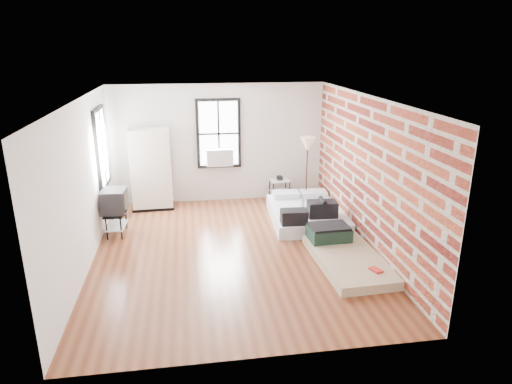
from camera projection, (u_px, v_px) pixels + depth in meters
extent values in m
plane|color=#582A17|center=(233.00, 252.00, 8.42)|extent=(6.00, 6.00, 0.00)
cube|color=silver|center=(219.00, 144.00, 10.80)|extent=(5.00, 0.01, 2.80)
cube|color=silver|center=(259.00, 255.00, 5.16)|extent=(5.00, 0.01, 2.80)
cube|color=silver|center=(83.00, 186.00, 7.62)|extent=(0.01, 6.00, 2.80)
cube|color=#9B3E24|center=(368.00, 174.00, 8.34)|extent=(0.02, 6.00, 2.80)
cube|color=white|center=(230.00, 99.00, 7.54)|extent=(5.00, 6.00, 0.01)
cube|color=white|center=(219.00, 134.00, 10.67)|extent=(0.90, 0.02, 1.50)
cube|color=black|center=(198.00, 134.00, 10.62)|extent=(0.07, 0.08, 1.64)
cube|color=black|center=(239.00, 133.00, 10.76)|extent=(0.07, 0.08, 1.64)
cube|color=black|center=(218.00, 100.00, 10.44)|extent=(0.90, 0.08, 0.07)
cube|color=black|center=(219.00, 166.00, 10.93)|extent=(0.90, 0.08, 0.07)
cube|color=black|center=(219.00, 134.00, 10.66)|extent=(0.04, 0.02, 1.50)
cube|color=black|center=(219.00, 134.00, 10.66)|extent=(0.90, 0.02, 0.04)
cube|color=silver|center=(220.00, 157.00, 10.72)|extent=(0.62, 0.30, 0.40)
cube|color=white|center=(102.00, 148.00, 9.24)|extent=(0.02, 0.90, 1.50)
cube|color=black|center=(97.00, 153.00, 8.78)|extent=(0.08, 0.07, 1.64)
cube|color=black|center=(105.00, 143.00, 9.69)|extent=(0.08, 0.07, 1.64)
cube|color=black|center=(97.00, 109.00, 8.99)|extent=(0.08, 0.90, 0.07)
cube|color=black|center=(105.00, 185.00, 9.48)|extent=(0.08, 0.90, 0.07)
cube|color=black|center=(103.00, 148.00, 9.24)|extent=(0.02, 0.04, 1.50)
cube|color=black|center=(103.00, 148.00, 9.24)|extent=(0.02, 0.90, 0.04)
cube|color=silver|center=(307.00, 214.00, 9.89)|extent=(1.62, 2.13, 0.27)
cube|color=silver|center=(286.00, 194.00, 10.56)|extent=(0.61, 0.41, 0.13)
cube|color=silver|center=(313.00, 193.00, 10.62)|extent=(0.61, 0.41, 0.13)
cube|color=black|center=(322.00, 209.00, 9.36)|extent=(0.61, 0.38, 0.32)
cylinder|color=black|center=(323.00, 201.00, 9.30)|extent=(0.11, 0.38, 0.09)
cube|color=black|center=(294.00, 217.00, 9.00)|extent=(0.53, 0.35, 0.28)
cylinder|color=silver|center=(303.00, 204.00, 9.75)|extent=(0.08, 0.08, 0.24)
cylinder|color=#1953B4|center=(303.00, 198.00, 9.71)|extent=(0.04, 0.04, 0.03)
cube|color=#BEAE89|center=(349.00, 260.00, 7.93)|extent=(1.16, 2.09, 0.16)
cube|color=black|center=(329.00, 233.00, 8.55)|extent=(0.78, 0.57, 0.24)
cube|color=black|center=(329.00, 226.00, 8.51)|extent=(0.73, 0.52, 0.04)
cube|color=#AA211B|center=(376.00, 270.00, 7.39)|extent=(0.21, 0.25, 0.03)
cube|color=black|center=(154.00, 207.00, 10.67)|extent=(0.96, 0.57, 0.06)
cube|color=#EDE5C7|center=(151.00, 168.00, 10.37)|extent=(0.92, 0.53, 1.81)
cylinder|color=black|center=(273.00, 193.00, 10.90)|extent=(0.02, 0.02, 0.51)
cylinder|color=black|center=(290.00, 192.00, 11.00)|extent=(0.02, 0.02, 0.51)
cylinder|color=black|center=(270.00, 189.00, 11.20)|extent=(0.02, 0.02, 0.51)
cylinder|color=black|center=(286.00, 188.00, 11.29)|extent=(0.02, 0.02, 0.51)
cube|color=silver|center=(280.00, 180.00, 11.02)|extent=(0.50, 0.41, 0.02)
cube|color=silver|center=(280.00, 191.00, 11.10)|extent=(0.48, 0.39, 0.02)
cube|color=black|center=(280.00, 178.00, 11.00)|extent=(0.13, 0.18, 0.09)
cylinder|color=#321C10|center=(305.00, 206.00, 10.77)|extent=(0.24, 0.24, 0.03)
cylinder|color=#321C10|center=(307.00, 176.00, 10.55)|extent=(0.03, 0.03, 1.43)
cone|color=beige|center=(308.00, 144.00, 10.31)|extent=(0.35, 0.35, 0.32)
cylinder|color=black|center=(107.00, 229.00, 8.88)|extent=(0.03, 0.03, 0.46)
cylinder|color=black|center=(121.00, 228.00, 8.90)|extent=(0.03, 0.03, 0.46)
cylinder|color=black|center=(112.00, 218.00, 9.40)|extent=(0.03, 0.03, 0.46)
cylinder|color=black|center=(126.00, 218.00, 9.42)|extent=(0.03, 0.03, 0.46)
cube|color=black|center=(115.00, 213.00, 9.08)|extent=(0.41, 0.69, 0.03)
cube|color=silver|center=(117.00, 225.00, 9.17)|extent=(0.39, 0.67, 0.02)
cube|color=black|center=(114.00, 201.00, 9.00)|extent=(0.49, 0.56, 0.46)
cube|color=black|center=(126.00, 201.00, 9.02)|extent=(0.05, 0.44, 0.37)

